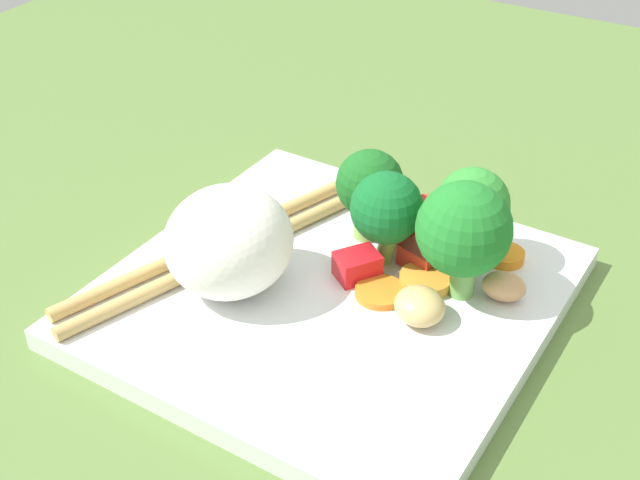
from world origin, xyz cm
name	(u,v)px	position (x,y,z in cm)	size (l,w,h in cm)	color
ground_plane	(330,318)	(0.00, 0.00, -1.00)	(110.00, 110.00, 2.00)	#567537
square_plate	(330,296)	(0.00, 0.00, 0.67)	(24.09, 24.09, 1.33)	white
rice_mound	(229,241)	(4.93, 2.81, 4.46)	(7.09, 7.44, 6.26)	white
broccoli_floret_0	(464,231)	(-6.50, -3.20, 5.66)	(5.33, 5.33, 7.09)	#75B559
broccoli_floret_1	(472,206)	(-5.71, -6.43, 5.23)	(4.36, 4.36, 6.21)	#7EB05E
broccoli_floret_2	(370,187)	(0.69, -5.91, 4.82)	(4.19, 4.19, 5.81)	#82B552
broccoli_floret_3	(387,209)	(-1.46, -3.94, 4.99)	(4.30, 4.30, 5.96)	#7CB851
carrot_slice_0	(426,280)	(-4.64, -2.98, 1.68)	(3.04, 3.04, 0.68)	orange
carrot_slice_1	(380,292)	(-2.84, -0.79, 1.55)	(2.94, 2.94, 0.43)	orange
carrot_slice_2	(505,256)	(-7.73, -7.64, 1.65)	(2.30, 2.30, 0.64)	orange
pepper_chunk_0	(424,255)	(-3.69, -4.82, 2.01)	(2.40, 2.33, 1.36)	red
pepper_chunk_1	(357,266)	(-0.85, -1.69, 2.12)	(2.48, 1.90, 1.56)	red
pepper_chunk_2	(439,218)	(-3.03, -8.39, 2.35)	(2.64, 2.06, 2.04)	red
pepper_chunk_3	(405,223)	(-1.45, -6.75, 2.40)	(2.29, 1.61, 2.14)	red
chicken_piece_0	(422,302)	(-5.62, -0.36, 2.27)	(3.00, 2.76, 1.86)	tan
chicken_piece_1	(504,286)	(-8.92, -4.06, 2.20)	(2.48, 1.75, 1.73)	tan
chicken_piece_2	(473,229)	(-5.27, -8.41, 2.32)	(2.70, 2.53, 1.97)	tan
chopstick_pair	(238,240)	(6.99, -0.72, 1.77)	(10.10, 23.79, 0.87)	tan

